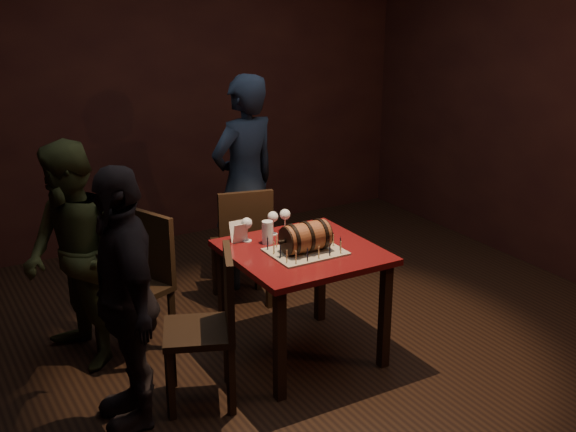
{
  "coord_description": "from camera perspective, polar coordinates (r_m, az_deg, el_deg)",
  "views": [
    {
      "loc": [
        -2.22,
        -3.67,
        2.41
      ],
      "look_at": [
        -0.08,
        0.05,
        0.95
      ],
      "focal_mm": 45.0,
      "sensor_mm": 36.0,
      "label": 1
    }
  ],
  "objects": [
    {
      "name": "person_left_front",
      "position": [
        4.0,
        -12.77,
        -6.36
      ],
      "size": [
        0.45,
        0.9,
        1.49
      ],
      "primitive_type": "imported",
      "rotation": [
        0.0,
        0.0,
        -1.67
      ],
      "color": "black",
      "rests_on": "ground"
    },
    {
      "name": "birthday_candles",
      "position": [
        4.48,
        1.4,
        -2.28
      ],
      "size": [
        0.4,
        0.3,
        0.09
      ],
      "color": "#E6D389",
      "rests_on": "cake_board"
    },
    {
      "name": "wine_glass_left",
      "position": [
        4.65,
        -3.28,
        -0.65
      ],
      "size": [
        0.07,
        0.07,
        0.16
      ],
      "color": "silver",
      "rests_on": "pub_table"
    },
    {
      "name": "room_shell",
      "position": [
        4.41,
        1.19,
        5.52
      ],
      "size": [
        5.04,
        5.04,
        2.8
      ],
      "color": "black",
      "rests_on": "ground"
    },
    {
      "name": "pub_table",
      "position": [
        4.59,
        1.14,
        -3.92
      ],
      "size": [
        0.9,
        0.9,
        0.75
      ],
      "color": "#460B0E",
      "rests_on": "ground"
    },
    {
      "name": "wine_glass_right",
      "position": [
        4.81,
        -0.24,
        0.05
      ],
      "size": [
        0.07,
        0.07,
        0.16
      ],
      "color": "silver",
      "rests_on": "pub_table"
    },
    {
      "name": "pint_of_ale",
      "position": [
        4.62,
        -1.63,
        -1.33
      ],
      "size": [
        0.07,
        0.07,
        0.15
      ],
      "color": "silver",
      "rests_on": "pub_table"
    },
    {
      "name": "wine_glass_mid",
      "position": [
        4.76,
        -1.2,
        -0.14
      ],
      "size": [
        0.07,
        0.07,
        0.16
      ],
      "color": "silver",
      "rests_on": "pub_table"
    },
    {
      "name": "chair_back",
      "position": [
        5.34,
        -3.55,
        -1.98
      ],
      "size": [
        0.48,
        0.48,
        0.93
      ],
      "color": "black",
      "rests_on": "ground"
    },
    {
      "name": "person_left_rear",
      "position": [
        4.69,
        -16.62,
        -3.1
      ],
      "size": [
        0.68,
        0.8,
        1.46
      ],
      "primitive_type": "imported",
      "rotation": [
        0.0,
        0.0,
        -1.37
      ],
      "color": "#3B4321",
      "rests_on": "ground"
    },
    {
      "name": "chair_left_rear",
      "position": [
        4.84,
        -11.49,
        -4.62
      ],
      "size": [
        0.52,
        0.52,
        0.93
      ],
      "color": "black",
      "rests_on": "ground"
    },
    {
      "name": "chair_left_front",
      "position": [
        4.19,
        -6.0,
        -8.15
      ],
      "size": [
        0.52,
        0.52,
        0.93
      ],
      "color": "black",
      "rests_on": "ground"
    },
    {
      "name": "barrel_cake",
      "position": [
        4.46,
        1.4,
        -1.68
      ],
      "size": [
        0.34,
        0.2,
        0.2
      ],
      "color": "brown",
      "rests_on": "cake_board"
    },
    {
      "name": "cake_board",
      "position": [
        4.5,
        1.4,
        -2.84
      ],
      "size": [
        0.45,
        0.35,
        0.01
      ],
      "primitive_type": "cube",
      "color": "gray",
      "rests_on": "pub_table"
    },
    {
      "name": "person_back",
      "position": [
        5.65,
        -3.43,
        2.65
      ],
      "size": [
        0.7,
        0.54,
        1.69
      ],
      "primitive_type": "imported",
      "rotation": [
        0.0,
        0.0,
        3.39
      ],
      "color": "#182130",
      "rests_on": "ground"
    },
    {
      "name": "menu_card",
      "position": [
        4.66,
        -3.91,
        -1.31
      ],
      "size": [
        0.1,
        0.05,
        0.13
      ],
      "primitive_type": null,
      "color": "white",
      "rests_on": "pub_table"
    }
  ]
}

